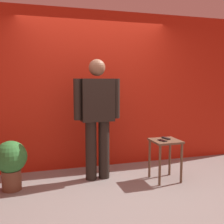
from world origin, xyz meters
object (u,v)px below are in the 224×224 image
Objects in this scene: tv_remote at (166,138)px; cell_phone at (162,141)px; potted_plant at (11,161)px; side_table at (165,149)px; standing_person at (97,113)px.

cell_phone is at bearing -146.65° from tv_remote.
potted_plant is (-2.13, 0.31, -0.22)m from cell_phone.
side_table is at bearing 15.21° from cell_phone.
potted_plant is at bearing 165.90° from tv_remote.
cell_phone is (-0.08, -0.04, 0.14)m from side_table.
standing_person reaches higher than side_table.
side_table is 0.90× the size of potted_plant.
potted_plant is at bearing -176.10° from standing_person.
tv_remote is (0.12, 0.10, 0.01)m from cell_phone.
standing_person reaches higher than cell_phone.
tv_remote is 2.26m from potted_plant.
cell_phone is 0.21× the size of potted_plant.
cell_phone reaches higher than side_table.
tv_remote is (0.04, 0.06, 0.14)m from side_table.
standing_person is 1.38m from potted_plant.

